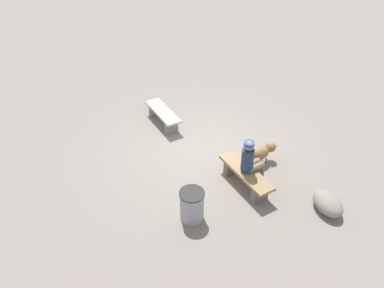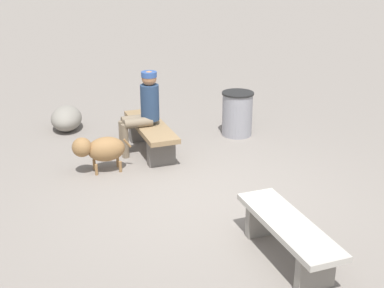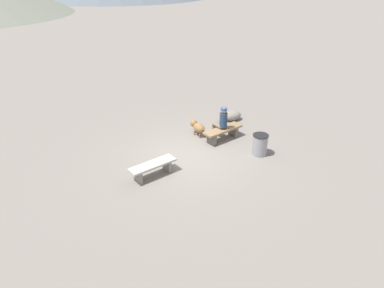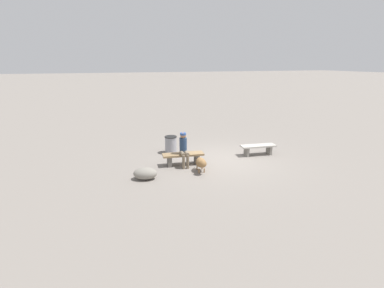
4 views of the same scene
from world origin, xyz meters
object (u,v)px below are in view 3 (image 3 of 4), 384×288
object	(u,v)px
dog	(198,127)
boulder	(232,116)
bench_left	(153,167)
trash_bin	(260,145)
seated_person	(221,121)
bench_right	(223,132)

from	to	relation	value
dog	boulder	xyz separation A→B (m)	(2.09, -0.02, -0.15)
bench_left	boulder	bearing A→B (deg)	17.67
trash_bin	boulder	world-z (taller)	trash_bin
bench_left	trash_bin	xyz separation A→B (m)	(3.56, -1.56, 0.06)
dog	boulder	size ratio (longest dim) A/B	1.04
seated_person	bench_right	bearing A→B (deg)	-88.25
seated_person	dog	bearing A→B (deg)	121.05
bench_left	boulder	xyz separation A→B (m)	(5.18, 1.02, -0.12)
seated_person	trash_bin	xyz separation A→B (m)	(0.06, -1.76, -0.38)
trash_bin	dog	bearing A→B (deg)	100.02
bench_left	trash_bin	distance (m)	3.88
bench_right	boulder	xyz separation A→B (m)	(1.69, 0.93, -0.12)
bench_left	dog	size ratio (longest dim) A/B	1.86
dog	bench_left	bearing A→B (deg)	116.97
bench_right	seated_person	xyz separation A→B (m)	(0.01, 0.11, 0.44)
boulder	seated_person	bearing A→B (deg)	-153.88
dog	trash_bin	size ratio (longest dim) A/B	1.12
seated_person	trash_bin	world-z (taller)	seated_person
bench_left	bench_right	distance (m)	3.49
bench_right	seated_person	world-z (taller)	seated_person
bench_right	bench_left	bearing A→B (deg)	-172.01
seated_person	boulder	bearing A→B (deg)	31.65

